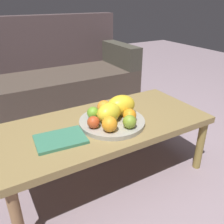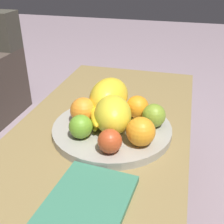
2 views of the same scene
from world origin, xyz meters
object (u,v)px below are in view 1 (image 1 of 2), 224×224
coffee_table (105,128)px  melon_smaller_beside (121,105)px  melon_large_front (109,113)px  magazine (60,139)px  orange_front (104,107)px  apple_left (93,113)px  orange_left (110,124)px  apple_front (130,122)px  apple_right (93,122)px  orange_right (130,115)px  banana_bunch (108,112)px  fruit_bowl (112,122)px  couch (46,82)px

coffee_table → melon_smaller_beside: 0.17m
melon_large_front → magazine: 0.30m
orange_front → apple_left: 0.09m
orange_left → apple_front: 0.11m
orange_front → apple_right: orange_front is taller
coffee_table → orange_left: (-0.05, -0.14, 0.11)m
melon_smaller_beside → apple_front: bearing=-106.2°
magazine → apple_front: bearing=-11.2°
orange_right → apple_left: 0.21m
magazine → coffee_table: bearing=17.2°
melon_large_front → banana_bunch: size_ratio=0.83×
coffee_table → orange_right: (0.10, -0.11, 0.10)m
orange_left → magazine: 0.26m
orange_front → coffee_table: bearing=-114.7°
melon_smaller_beside → apple_right: size_ratio=2.55×
fruit_bowl → apple_left: (-0.08, 0.07, 0.05)m
apple_left → couch: bearing=88.4°
couch → orange_left: 1.30m
magazine → apple_right: bearing=3.3°
apple_left → magazine: bearing=-157.7°
melon_smaller_beside → couch: bearing=96.6°
magazine → fruit_bowl: bearing=9.2°
melon_smaller_beside → apple_right: melon_smaller_beside is taller
orange_left → magazine: orange_left is taller
coffee_table → apple_right: size_ratio=18.23×
fruit_bowl → orange_left: 0.14m
melon_large_front → orange_front: bearing=77.1°
fruit_bowl → magazine: size_ratio=1.51×
orange_right → apple_front: bearing=-124.3°
orange_front → magazine: orange_front is taller
orange_left → melon_large_front: bearing=61.2°
orange_front → banana_bunch: orange_front is taller
couch → banana_bunch: 1.14m
apple_front → apple_left: bearing=120.9°
orange_left → apple_front: orange_left is taller
magazine → banana_bunch: bearing=18.2°
melon_smaller_beside → orange_right: bearing=-92.9°
coffee_table → orange_left: 0.19m
melon_large_front → melon_smaller_beside: bearing=21.6°
apple_right → banana_bunch: (0.13, 0.08, -0.01)m
banana_bunch → apple_front: bearing=-79.2°
orange_front → orange_left: same height
coffee_table → apple_right: bearing=-147.3°
coffee_table → orange_left: size_ratio=14.75×
coffee_table → magazine: 0.30m
couch → orange_left: bearing=-91.0°
fruit_bowl → apple_front: apple_front is taller
apple_left → magazine: 0.26m
couch → melon_smaller_beside: bearing=-83.4°
coffee_table → apple_front: (0.06, -0.17, 0.10)m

